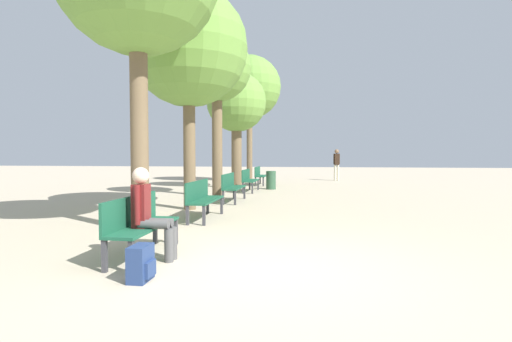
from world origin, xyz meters
The scene contains 14 objects.
ground_plane centered at (0.00, 0.00, 0.00)m, with size 80.00×80.00×0.00m, color #B7A88E.
bench_row_0 centered at (-1.80, 0.35, 0.51)m, with size 0.44×1.71×0.87m.
bench_row_1 centered at (-1.80, 3.70, 0.51)m, with size 0.44×1.71×0.87m.
bench_row_2 centered at (-1.80, 7.04, 0.51)m, with size 0.44×1.71×0.87m.
bench_row_3 centered at (-1.80, 10.38, 0.51)m, with size 0.44×1.71×0.87m.
bench_row_4 centered at (-1.80, 13.72, 0.51)m, with size 0.44×1.71×0.87m.
tree_row_1 centered at (-2.56, 5.18, 4.26)m, with size 3.12×3.12×5.85m.
tree_row_2 centered at (-2.56, 8.31, 4.35)m, with size 2.34×2.34×5.61m.
tree_row_3 centered at (-2.56, 11.84, 3.64)m, with size 2.56×2.56×4.99m.
tree_row_4 centered at (-2.56, 15.41, 4.90)m, with size 3.25×3.25×6.56m.
person_seated centered at (-1.57, 0.19, 0.69)m, with size 0.61×0.34×1.30m.
backpack centered at (-1.29, -0.71, 0.21)m, with size 0.24×0.35×0.42m.
pedestrian_near centered at (2.01, 17.44, 1.00)m, with size 0.35×0.24×1.74m.
trash_bin centered at (-1.03, 11.53, 0.38)m, with size 0.41×0.41×0.76m.
Camera 1 is at (0.69, -5.08, 1.49)m, focal length 28.00 mm.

